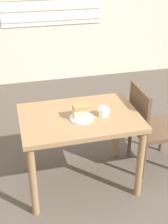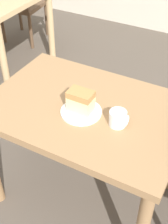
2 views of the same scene
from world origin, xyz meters
The scene contains 5 objects.
dining_table_near centered at (-0.06, 0.50, 0.59)m, with size 1.00×0.69×0.70m.
chair_far_opposite centered at (-1.68, 2.01, 0.46)m, with size 0.46×0.46×0.84m.
plate centered at (-0.05, 0.45, 0.71)m, with size 0.20×0.20×0.01m.
cake_slice centered at (-0.06, 0.45, 0.77)m, with size 0.12×0.08×0.11m.
coffee_mug centered at (0.14, 0.45, 0.74)m, with size 0.09×0.08×0.08m.
Camera 2 is at (0.52, -0.57, 1.67)m, focal length 50.00 mm.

